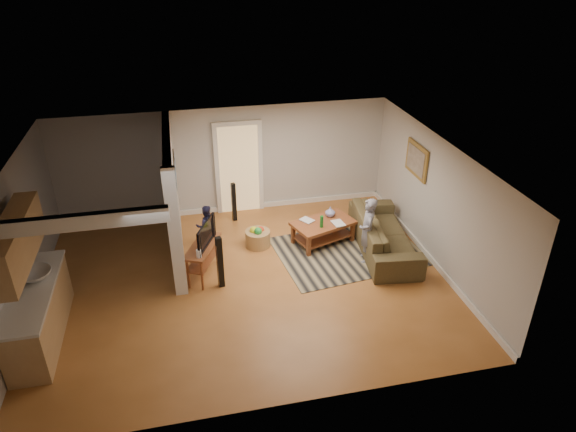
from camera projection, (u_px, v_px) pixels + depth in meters
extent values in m
plane|color=brown|center=(246.00, 282.00, 9.69)|extent=(7.50, 7.50, 0.00)
cube|color=#BCB9B4|center=(225.00, 161.00, 11.68)|extent=(7.50, 0.04, 2.50)
cube|color=#BCB9B4|center=(16.00, 248.00, 8.39)|extent=(0.04, 6.00, 2.50)
cube|color=#BCB9B4|center=(438.00, 203.00, 9.81)|extent=(0.04, 6.00, 2.50)
cube|color=white|center=(241.00, 158.00, 8.50)|extent=(7.50, 6.00, 0.04)
cube|color=#BCB9B4|center=(173.00, 196.00, 10.12)|extent=(0.15, 3.10, 2.50)
cube|color=white|center=(175.00, 234.00, 8.78)|extent=(0.22, 0.10, 2.50)
cube|color=white|center=(228.00, 208.00, 12.22)|extent=(7.50, 0.04, 0.12)
cube|color=white|center=(429.00, 256.00, 10.37)|extent=(0.04, 6.00, 0.12)
cube|color=#D8B272|center=(239.00, 169.00, 11.78)|extent=(0.90, 0.06, 2.10)
cube|color=#AC824F|center=(39.00, 315.00, 8.14)|extent=(0.60, 2.20, 0.90)
cube|color=beige|center=(32.00, 291.00, 7.92)|extent=(0.64, 2.24, 0.05)
cube|color=#AC824F|center=(16.00, 242.00, 7.49)|extent=(0.35, 2.00, 0.70)
imported|color=silver|center=(35.00, 279.00, 8.16)|extent=(0.54, 0.54, 0.19)
cube|color=black|center=(175.00, 181.00, 9.29)|extent=(0.03, 0.40, 0.34)
cube|color=black|center=(174.00, 170.00, 9.72)|extent=(0.03, 0.40, 0.34)
cube|color=black|center=(174.00, 160.00, 10.15)|extent=(0.03, 0.40, 0.34)
cube|color=olive|center=(417.00, 160.00, 10.42)|extent=(0.04, 0.90, 0.68)
cube|color=black|center=(348.00, 251.00, 10.64)|extent=(3.10, 2.43, 0.01)
imported|color=#4D4226|center=(383.00, 249.00, 10.73)|extent=(1.31, 2.64, 0.74)
cube|color=brown|center=(323.00, 223.00, 10.74)|extent=(1.44, 1.11, 0.06)
cube|color=silver|center=(323.00, 223.00, 10.74)|extent=(0.89, 0.68, 0.02)
cube|color=brown|center=(323.00, 236.00, 10.89)|extent=(1.30, 0.98, 0.03)
cube|color=brown|center=(309.00, 246.00, 10.37)|extent=(0.09, 0.09, 0.46)
cube|color=brown|center=(352.00, 232.00, 10.89)|extent=(0.09, 0.09, 0.46)
cube|color=brown|center=(293.00, 234.00, 10.82)|extent=(0.09, 0.09, 0.46)
cube|color=brown|center=(336.00, 220.00, 11.33)|extent=(0.09, 0.09, 0.46)
imported|color=navy|center=(330.00, 216.00, 10.94)|extent=(0.27, 0.27, 0.22)
cylinder|color=#15601D|center=(322.00, 222.00, 10.48)|extent=(0.07, 0.07, 0.25)
imported|color=#998C4C|center=(304.00, 223.00, 10.70)|extent=(0.33, 0.35, 0.03)
imported|color=#66594C|center=(333.00, 225.00, 10.62)|extent=(0.27, 0.34, 0.02)
cube|color=brown|center=(202.00, 246.00, 9.59)|extent=(0.80, 1.13, 0.04)
cube|color=brown|center=(204.00, 259.00, 9.72)|extent=(0.72, 1.03, 0.03)
cylinder|color=brown|center=(188.00, 273.00, 9.37)|extent=(0.04, 0.04, 0.65)
cylinder|color=brown|center=(205.00, 247.00, 10.16)|extent=(0.04, 0.04, 0.65)
cylinder|color=brown|center=(202.00, 275.00, 9.32)|extent=(0.04, 0.04, 0.65)
cylinder|color=brown|center=(218.00, 249.00, 10.11)|extent=(0.04, 0.04, 0.65)
imported|color=black|center=(203.00, 245.00, 9.57)|extent=(0.45, 0.83, 0.49)
cylinder|color=white|center=(199.00, 253.00, 9.18)|extent=(0.09, 0.09, 0.16)
cube|color=black|center=(220.00, 262.00, 9.33)|extent=(0.12, 0.12, 1.05)
cube|color=black|center=(234.00, 202.00, 11.61)|extent=(0.11, 0.11, 0.93)
cylinder|color=#AA7D49|center=(258.00, 238.00, 10.76)|extent=(0.52, 0.52, 0.34)
sphere|color=red|center=(261.00, 230.00, 10.74)|extent=(0.16, 0.16, 0.16)
sphere|color=yellow|center=(254.00, 230.00, 10.68)|extent=(0.16, 0.16, 0.16)
sphere|color=green|center=(258.00, 231.00, 10.60)|extent=(0.16, 0.16, 0.16)
imported|color=slate|center=(365.00, 260.00, 10.36)|extent=(0.44, 0.56, 1.36)
imported|color=#1D1C3B|center=(208.00, 245.00, 10.87)|extent=(0.47, 0.38, 0.92)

